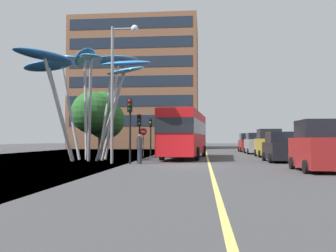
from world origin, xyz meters
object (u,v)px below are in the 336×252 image
Objects in this scene: car_parked_far at (269,144)px; no_entry_sign at (143,138)px; traffic_light_kerb_far at (139,127)px; car_parked_mid at (281,148)px; red_bus at (185,132)px; leaf_sculpture at (88,68)px; car_parked_near at (318,147)px; pedestrian at (140,149)px; car_side_street at (255,144)px; traffic_light_kerb_near at (130,117)px; street_lamp at (118,76)px; traffic_light_island_mid at (151,128)px; car_far_side at (247,143)px.

car_parked_far is 1.61× the size of no_entry_sign.
traffic_light_kerb_far reaches higher than car_parked_mid.
leaf_sculpture is at bearing -153.96° from red_bus.
traffic_light_kerb_far is at bearing 139.47° from car_parked_near.
red_bus reaches higher than pedestrian.
car_parked_far is at bearing 88.90° from car_parked_near.
car_parked_far is at bearing -88.27° from car_side_street.
traffic_light_kerb_far is (-0.18, 4.35, -0.46)m from traffic_light_kerb_near.
traffic_light_kerb_far is 0.38× the size of street_lamp.
leaf_sculpture is 7.81m from no_entry_sign.
car_parked_mid is (9.46, 3.08, -1.91)m from traffic_light_kerb_near.
car_parked_far is 10.66m from no_entry_sign.
no_entry_sign reaches higher than car_parked_near.
red_bus is at bearing -157.37° from car_parked_far.
car_parked_near is at bearing -56.94° from traffic_light_island_mid.
leaf_sculpture reaches higher than car_parked_near.
pedestrian is (0.70, -3.96, -1.46)m from traffic_light_kerb_far.
traffic_light_island_mid is 12.92m from car_parked_mid.
red_bus is 3.24× the size of traffic_light_island_mid.
no_entry_sign is at bearing -96.84° from traffic_light_island_mid.
traffic_light_kerb_far is 16.07m from car_side_street.
no_entry_sign is (0.23, 8.47, -3.76)m from street_lamp.
street_lamp reaches higher than car_far_side.
leaf_sculpture is 2.45× the size of traffic_light_kerb_near.
traffic_light_kerb_near reaches higher than traffic_light_island_mid.
leaf_sculpture reaches higher than car_side_street.
traffic_light_kerb_far is at bearing 7.11° from leaf_sculpture.
car_far_side is 25.29m from street_lamp.
traffic_light_kerb_near is at bearing -85.93° from no_entry_sign.
car_parked_mid is at bearing 91.65° from car_parked_near.
street_lamp reaches higher than traffic_light_kerb_near.
car_side_street is at bearing 51.74° from traffic_light_kerb_far.
car_side_street is 20.03m from street_lamp.
car_far_side is 17.48m from no_entry_sign.
leaf_sculpture is (-6.81, -3.32, 4.53)m from red_bus.
traffic_light_kerb_near reaches higher than red_bus.
traffic_light_kerb_far is at bearing 100.05° from pedestrian.
car_parked_near is at bearing -91.10° from car_parked_far.
no_entry_sign is (-0.46, 4.62, -0.75)m from traffic_light_kerb_far.
traffic_light_island_mid is at bearing 83.16° from no_entry_sign.
traffic_light_kerb_far is 1.80× the size of pedestrian.
traffic_light_kerb_near is 0.87× the size of car_side_street.
car_parked_near is 1.03× the size of car_parked_far.
leaf_sculpture is 5.31× the size of pedestrian.
leaf_sculpture is 4.68m from street_lamp.
car_parked_mid reaches higher than pedestrian.
pedestrian is at bearing -119.13° from car_side_street.
traffic_light_kerb_far is at bearing -128.26° from car_side_street.
car_parked_mid is 7.07m from car_parked_far.
traffic_light_kerb_near is 1.15× the size of traffic_light_island_mid.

